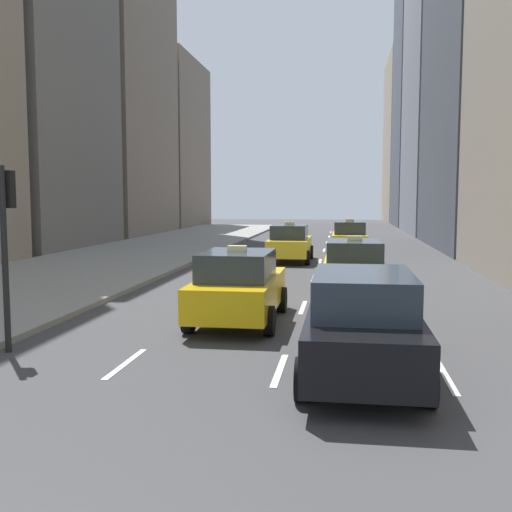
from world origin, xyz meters
The scene contains 9 objects.
sidewalk_left centered at (-7.00, 27.00, 0.07)m, with size 8.00×66.00×0.15m, color gray.
lane_markings centered at (2.60, 23.00, 0.01)m, with size 5.72×56.00×0.01m.
building_row_right centered at (12.00, 39.31, 14.23)m, with size 6.00×86.44×35.23m.
taxi_lead centered at (4.00, 29.97, 0.88)m, with size 2.02×4.40×1.87m.
taxi_second centered at (1.20, 11.86, 0.88)m, with size 2.02×4.40×1.87m.
taxi_third centered at (1.20, 25.67, 0.88)m, with size 2.02×4.40×1.87m.
taxi_fourth centered at (4.00, 15.89, 0.88)m, with size 2.02×4.40×1.87m.
sedan_black_near centered at (4.00, 7.94, 0.90)m, with size 2.02×4.97×1.77m.
traffic_light_pole centered at (-2.75, 8.55, 2.41)m, with size 0.24×0.42×3.60m.
Camera 1 is at (3.66, -2.11, 2.99)m, focal length 42.00 mm.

